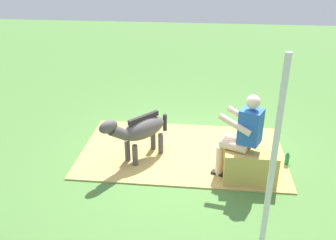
{
  "coord_description": "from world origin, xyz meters",
  "views": [
    {
      "loc": [
        -0.35,
        5.41,
        3.26
      ],
      "look_at": [
        0.27,
        -0.26,
        0.55
      ],
      "focal_mm": 39.4,
      "sensor_mm": 36.0,
      "label": 1
    }
  ],
  "objects": [
    {
      "name": "ground_plane",
      "position": [
        0.0,
        0.0,
        0.0
      ],
      "size": [
        24.0,
        24.0,
        0.0
      ],
      "primitive_type": "plane",
      "color": "#4C7A38"
    },
    {
      "name": "hay_patch",
      "position": [
        0.0,
        -0.14,
        0.01
      ],
      "size": [
        3.47,
        2.09,
        0.02
      ],
      "primitive_type": "cube",
      "color": "tan",
      "rests_on": "ground"
    },
    {
      "name": "hay_bale",
      "position": [
        -1.07,
        0.59,
        0.26
      ],
      "size": [
        0.78,
        0.47,
        0.51
      ],
      "primitive_type": "cube",
      "color": "tan",
      "rests_on": "ground"
    },
    {
      "name": "person_seated",
      "position": [
        -0.91,
        0.54,
        0.78
      ],
      "size": [
        0.72,
        0.58,
        1.39
      ],
      "color": "beige",
      "rests_on": "ground"
    },
    {
      "name": "pony_standing",
      "position": [
        0.68,
        0.18,
        0.55
      ],
      "size": [
        1.0,
        1.11,
        0.91
      ],
      "color": "#4C4747",
      "rests_on": "ground"
    },
    {
      "name": "soda_bottle",
      "position": [
        -1.72,
        0.11,
        0.12
      ],
      "size": [
        0.07,
        0.07,
        0.25
      ],
      "color": "#197233",
      "rests_on": "ground"
    },
    {
      "name": "tent_pole_left",
      "position": [
        -1.01,
        2.36,
        1.23
      ],
      "size": [
        0.06,
        0.06,
        2.47
      ],
      "primitive_type": "cylinder",
      "color": "silver",
      "rests_on": "ground"
    }
  ]
}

